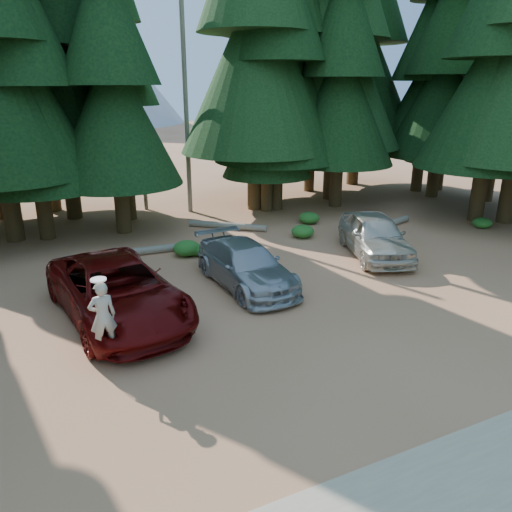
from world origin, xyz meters
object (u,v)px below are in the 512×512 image
object	(u,v)px
frisbee_player	(103,316)
log_right	(380,227)
red_pickup	(117,291)
silver_minivan_center	(246,265)
log_left	(122,253)
log_mid	(228,226)
silver_minivan_right	(375,235)

from	to	relation	value
frisbee_player	log_right	bearing A→B (deg)	-156.88
red_pickup	frisbee_player	distance (m)	2.72
frisbee_player	log_right	world-z (taller)	frisbee_player
silver_minivan_center	frisbee_player	world-z (taller)	frisbee_player
silver_minivan_center	log_left	size ratio (longest dim) A/B	1.13
log_right	log_mid	bearing A→B (deg)	133.12
red_pickup	frisbee_player	world-z (taller)	frisbee_player
log_left	log_mid	world-z (taller)	log_mid
red_pickup	log_left	distance (m)	5.58
log_left	log_right	distance (m)	11.60
silver_minivan_center	silver_minivan_right	world-z (taller)	silver_minivan_right
log_left	log_mid	bearing A→B (deg)	24.20
silver_minivan_center	silver_minivan_right	bearing A→B (deg)	3.67
red_pickup	log_right	distance (m)	13.31
red_pickup	frisbee_player	bearing A→B (deg)	-113.92
silver_minivan_right	log_mid	bearing A→B (deg)	142.01
silver_minivan_center	log_mid	world-z (taller)	silver_minivan_center
log_mid	frisbee_player	bearing A→B (deg)	-85.31
log_left	log_mid	distance (m)	5.62
log_mid	log_right	distance (m)	7.06
red_pickup	log_left	xyz separation A→B (m)	(1.15, 5.41, -0.71)
silver_minivan_center	log_right	distance (m)	8.99
frisbee_player	log_mid	world-z (taller)	frisbee_player
silver_minivan_right	frisbee_player	distance (m)	11.63
red_pickup	silver_minivan_right	distance (m)	10.26
log_right	silver_minivan_right	bearing A→B (deg)	-151.52
red_pickup	log_mid	size ratio (longest dim) A/B	1.64
silver_minivan_right	frisbee_player	xyz separation A→B (m)	(-10.95, -3.89, 0.52)
red_pickup	log_mid	distance (m)	9.78
frisbee_player	log_mid	size ratio (longest dim) A/B	0.47
silver_minivan_center	red_pickup	bearing A→B (deg)	-173.45
silver_minivan_right	log_left	size ratio (longest dim) A/B	1.13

